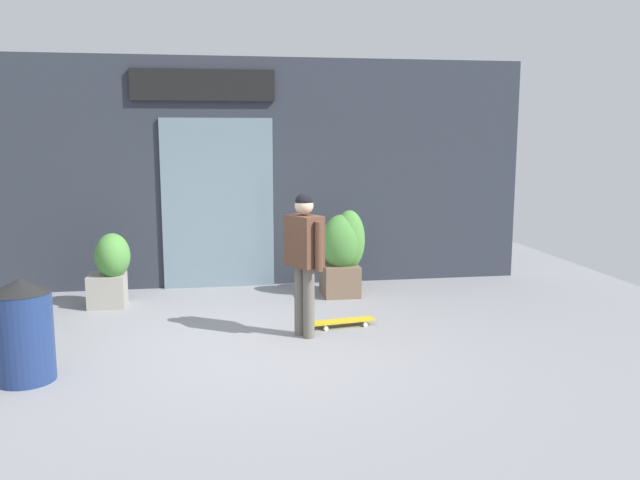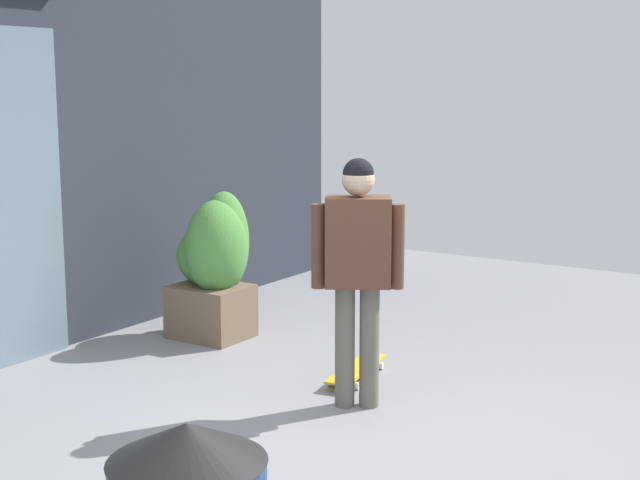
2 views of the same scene
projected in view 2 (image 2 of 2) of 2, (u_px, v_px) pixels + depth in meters
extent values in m
plane|color=gray|center=(337.00, 445.00, 5.29)|extent=(12.00, 12.00, 0.00)
cylinder|color=#666056|center=(345.00, 346.00, 5.89)|extent=(0.13, 0.13, 0.81)
cylinder|color=#666056|center=(369.00, 346.00, 5.88)|extent=(0.13, 0.13, 0.81)
cube|color=brown|center=(358.00, 242.00, 5.77)|extent=(0.44, 0.49, 0.58)
cylinder|color=brown|center=(318.00, 246.00, 5.78)|extent=(0.09, 0.09, 0.55)
cylinder|color=brown|center=(397.00, 247.00, 5.76)|extent=(0.09, 0.09, 0.55)
sphere|color=beige|center=(358.00, 180.00, 5.70)|extent=(0.21, 0.21, 0.21)
sphere|color=black|center=(358.00, 174.00, 5.69)|extent=(0.20, 0.20, 0.20)
cube|color=gold|center=(356.00, 368.00, 6.52)|extent=(0.80, 0.31, 0.02)
cylinder|color=silver|center=(356.00, 363.00, 6.79)|extent=(0.06, 0.04, 0.05)
cylinder|color=silver|center=(381.00, 366.00, 6.71)|extent=(0.06, 0.04, 0.05)
cylinder|color=silver|center=(330.00, 382.00, 6.34)|extent=(0.06, 0.04, 0.05)
cylinder|color=silver|center=(357.00, 386.00, 6.26)|extent=(0.06, 0.04, 0.05)
cube|color=brown|center=(211.00, 311.00, 7.55)|extent=(0.50, 0.62, 0.44)
ellipsoid|color=#4C8C3D|center=(210.00, 256.00, 7.60)|extent=(0.51, 0.60, 0.53)
ellipsoid|color=#4C8C3D|center=(216.00, 247.00, 7.43)|extent=(0.58, 0.48, 0.78)
ellipsoid|color=#4C8C3D|center=(224.00, 242.00, 7.52)|extent=(0.44, 0.40, 0.84)
cone|color=black|center=(187.00, 442.00, 3.00)|extent=(0.55, 0.55, 0.13)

